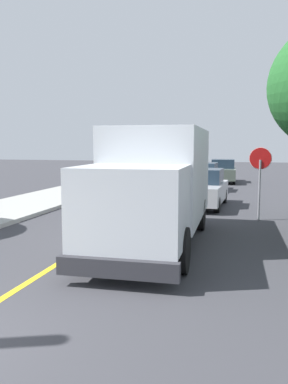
% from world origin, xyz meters
% --- Properties ---
extents(centre_line_yellow, '(0.16, 56.00, 0.01)m').
position_xyz_m(centre_line_yellow, '(0.00, 10.00, 0.00)').
color(centre_line_yellow, gold).
rests_on(centre_line_yellow, ground).
extents(box_truck, '(2.61, 7.25, 3.20)m').
position_xyz_m(box_truck, '(1.75, 6.78, 1.77)').
color(box_truck, silver).
rests_on(box_truck, ground).
extents(parked_car_near, '(1.98, 4.47, 1.67)m').
position_xyz_m(parked_car_near, '(2.29, 13.72, 0.79)').
color(parked_car_near, '#B7B7BC').
rests_on(parked_car_near, ground).
extents(parked_car_mid, '(2.02, 4.48, 1.67)m').
position_xyz_m(parked_car_mid, '(1.60, 19.66, 0.79)').
color(parked_car_mid, silver).
rests_on(parked_car_mid, ground).
extents(parked_car_far, '(1.94, 4.46, 1.67)m').
position_xyz_m(parked_car_far, '(2.44, 25.58, 0.79)').
color(parked_car_far, '#4C564C').
rests_on(parked_car_far, ground).
extents(stop_sign, '(0.80, 0.10, 2.65)m').
position_xyz_m(stop_sign, '(4.62, 11.00, 1.86)').
color(stop_sign, gray).
rests_on(stop_sign, ground).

